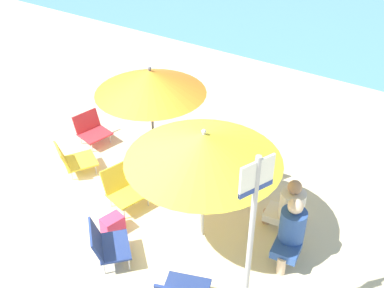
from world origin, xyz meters
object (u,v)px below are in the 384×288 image
(umbrella_orange, at_px, (150,82))
(beach_chair_e, at_px, (106,244))
(beach_chair_c, at_px, (91,129))
(warning_sign, at_px, (252,227))
(person_a, at_px, (289,206))
(beach_bag, at_px, (113,224))
(person_b, at_px, (291,230))
(beach_chair_a, at_px, (73,159))
(beach_chair_f, at_px, (248,167))
(beach_chair_b, at_px, (124,186))
(umbrella_yellow, at_px, (204,147))

(umbrella_orange, relative_size, beach_chair_e, 2.43)
(beach_chair_c, distance_m, beach_chair_e, 3.00)
(beach_chair_e, bearing_deg, umbrella_orange, 64.53)
(umbrella_orange, relative_size, warning_sign, 0.75)
(person_a, distance_m, beach_bag, 2.53)
(beach_bag, bearing_deg, person_b, 21.56)
(umbrella_orange, distance_m, beach_chair_c, 1.85)
(beach_chair_a, height_order, beach_bag, beach_chair_a)
(beach_chair_f, height_order, person_a, person_a)
(person_b, bearing_deg, beach_chair_b, -89.67)
(person_a, distance_m, warning_sign, 2.01)
(beach_chair_a, xyz_separation_m, warning_sign, (3.75, -0.99, 1.23))
(beach_chair_e, height_order, person_a, person_a)
(beach_bag, bearing_deg, beach_chair_b, 113.69)
(person_b, bearing_deg, umbrella_orange, -112.72)
(beach_chair_a, relative_size, beach_chair_c, 1.23)
(umbrella_yellow, xyz_separation_m, beach_chair_b, (-1.37, -0.07, -1.20))
(umbrella_orange, height_order, beach_chair_b, umbrella_orange)
(person_a, bearing_deg, warning_sign, 91.54)
(umbrella_yellow, distance_m, warning_sign, 1.48)
(beach_chair_a, distance_m, beach_bag, 1.65)
(beach_chair_b, distance_m, beach_chair_c, 1.91)
(beach_chair_b, distance_m, warning_sign, 2.92)
(beach_chair_a, height_order, person_a, person_a)
(person_b, distance_m, warning_sign, 1.56)
(umbrella_orange, relative_size, beach_chair_c, 2.86)
(umbrella_yellow, height_order, person_b, umbrella_yellow)
(beach_chair_f, bearing_deg, beach_chair_b, -46.26)
(person_a, relative_size, person_b, 0.91)
(umbrella_orange, distance_m, person_b, 3.14)
(beach_chair_a, relative_size, person_b, 0.78)
(beach_chair_b, bearing_deg, umbrella_orange, 119.40)
(beach_chair_f, height_order, beach_bag, beach_chair_f)
(umbrella_orange, bearing_deg, beach_chair_b, -75.70)
(person_a, bearing_deg, beach_chair_f, -38.06)
(umbrella_yellow, height_order, beach_bag, umbrella_yellow)
(umbrella_orange, distance_m, beach_bag, 2.29)
(umbrella_yellow, relative_size, beach_bag, 6.65)
(beach_chair_e, xyz_separation_m, person_b, (2.00, 1.38, 0.19))
(umbrella_orange, bearing_deg, person_b, -15.62)
(beach_chair_b, bearing_deg, person_a, 34.87)
(beach_chair_f, bearing_deg, beach_bag, -31.76)
(beach_chair_b, relative_size, warning_sign, 0.29)
(beach_chair_c, xyz_separation_m, beach_chair_f, (2.98, 0.46, 0.06))
(umbrella_yellow, height_order, beach_chair_e, umbrella_yellow)
(umbrella_orange, xyz_separation_m, person_b, (2.86, -0.80, -1.04))
(umbrella_yellow, relative_size, person_a, 2.29)
(umbrella_yellow, relative_size, beach_chair_a, 2.66)
(person_a, height_order, warning_sign, warning_sign)
(beach_chair_b, bearing_deg, beach_chair_e, -46.32)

